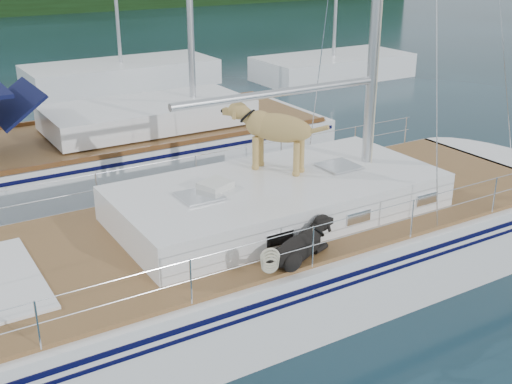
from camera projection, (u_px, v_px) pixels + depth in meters
ground at (236, 293)px, 10.39m from camera, size 120.00×120.00×0.00m
main_sailboat at (241, 254)px, 10.19m from camera, size 12.00×3.85×14.01m
neighbor_sailboat at (107, 154)px, 15.13m from camera, size 11.00×3.50×13.30m
bg_boat_center at (122, 75)px, 24.88m from camera, size 7.20×3.00×11.65m
bg_boat_east at (333, 67)px, 26.36m from camera, size 6.40×3.00×11.65m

